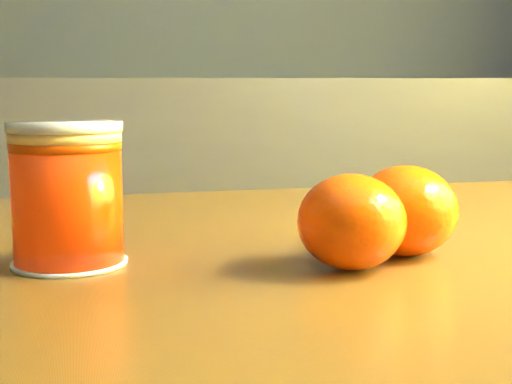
{
  "coord_description": "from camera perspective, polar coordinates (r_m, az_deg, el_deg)",
  "views": [
    {
      "loc": [
        0.72,
        -0.41,
        0.87
      ],
      "look_at": [
        0.74,
        0.08,
        0.8
      ],
      "focal_mm": 50.0,
      "sensor_mm": 36.0,
      "label": 1
    }
  ],
  "objects": [
    {
      "name": "table",
      "position": [
        0.55,
        6.85,
        -14.88
      ],
      "size": [
        1.13,
        0.89,
        0.75
      ],
      "rotation": [
        0.0,
        0.0,
        0.2
      ],
      "color": "brown",
      "rests_on": "ground"
    },
    {
      "name": "juice_glass",
      "position": [
        0.5,
        -14.85,
        -0.23
      ],
      "size": [
        0.08,
        0.08,
        0.1
      ],
      "rotation": [
        0.0,
        0.0,
        -0.09
      ],
      "color": "red",
      "rests_on": "table"
    },
    {
      "name": "orange_front",
      "position": [
        0.52,
        11.89,
        -1.46
      ],
      "size": [
        0.1,
        0.1,
        0.07
      ],
      "primitive_type": "ellipsoid",
      "rotation": [
        0.0,
        0.0,
        0.39
      ],
      "color": "#FE5105",
      "rests_on": "table"
    },
    {
      "name": "orange_back",
      "position": [
        0.48,
        7.65,
        -2.37
      ],
      "size": [
        0.08,
        0.08,
        0.06
      ],
      "primitive_type": "ellipsoid",
      "rotation": [
        0.0,
        0.0,
        0.15
      ],
      "color": "#FE5105",
      "rests_on": "table"
    }
  ]
}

